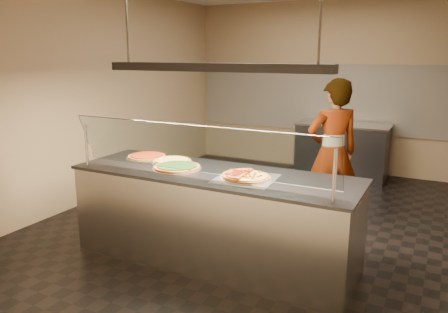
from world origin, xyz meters
The scene contains 19 objects.
ground centered at (0.00, 0.00, -0.01)m, with size 5.00×6.00×0.02m, color black.
wall_back centered at (0.00, 3.01, 1.50)m, with size 5.00×0.02×3.00m, color tan.
wall_front centered at (0.00, -3.01, 1.50)m, with size 5.00×0.02×3.00m, color tan.
wall_left centered at (-2.51, 0.00, 1.50)m, with size 0.02×6.00×3.00m, color tan.
tile_band centered at (0.00, 2.98, 1.30)m, with size 4.90×0.02×1.20m, color silver.
serving_counter centered at (-0.03, -1.20, 0.47)m, with size 2.89×0.94×0.93m.
sneeze_guard centered at (-0.03, -1.54, 1.23)m, with size 2.65×0.18×0.54m.
perforated_tray centered at (0.35, -1.27, 0.94)m, with size 0.58×0.58×0.01m.
half_pizza_pepperoni centered at (0.25, -1.27, 0.96)m, with size 0.25×0.46×0.05m.
half_pizza_sausage centered at (0.46, -1.27, 0.96)m, with size 0.25×0.46×0.04m.
pizza_spinach centered at (-0.43, -1.24, 0.95)m, with size 0.50×0.50×0.03m.
pizza_cheese centered at (-0.63, -1.03, 0.94)m, with size 0.44×0.44×0.03m.
pizza_tomato centered at (-1.01, -0.97, 0.94)m, with size 0.45×0.45×0.03m.
pizza_spatula centered at (-0.71, -1.10, 0.96)m, with size 0.17×0.23×0.02m.
prep_table centered at (0.43, 2.55, 0.47)m, with size 1.51×0.74×0.93m.
worker centered at (0.78, 0.34, 0.90)m, with size 0.66×0.43×1.80m, color black.
heat_lamp_housing centered at (-0.03, -1.20, 1.95)m, with size 2.30×0.18×0.08m, color #343439.
lamp_rod_left centered at (-1.03, -1.20, 2.50)m, with size 0.02×0.02×1.01m, color #B7B7BC.
lamp_rod_right centered at (0.97, -1.20, 2.50)m, with size 0.02×0.02×1.01m, color #B7B7BC.
Camera 1 is at (1.97, -4.86, 2.07)m, focal length 35.00 mm.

